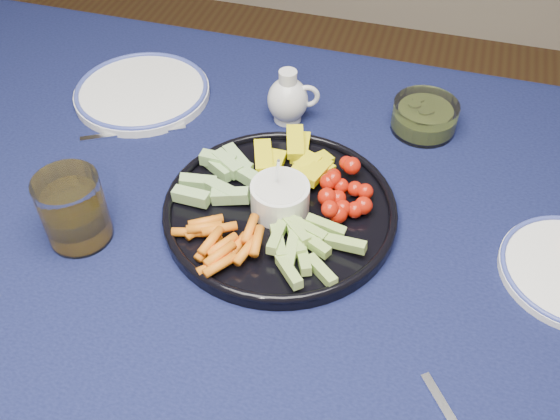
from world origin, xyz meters
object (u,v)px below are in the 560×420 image
(dining_table, at_px, (312,316))
(pickle_bowl, at_px, (424,118))
(side_plate_extra, at_px, (142,91))
(juice_tumbler, at_px, (75,213))
(crudite_platter, at_px, (278,206))
(creamer_pitcher, at_px, (288,99))

(dining_table, height_order, pickle_bowl, pickle_bowl)
(pickle_bowl, height_order, side_plate_extra, pickle_bowl)
(juice_tumbler, relative_size, side_plate_extra, 0.44)
(pickle_bowl, bearing_deg, side_plate_extra, -174.27)
(pickle_bowl, distance_m, side_plate_extra, 0.48)
(side_plate_extra, bearing_deg, dining_table, -37.94)
(dining_table, bearing_deg, side_plate_extra, 142.06)
(dining_table, distance_m, crudite_platter, 0.16)
(creamer_pitcher, height_order, side_plate_extra, creamer_pitcher)
(creamer_pitcher, distance_m, pickle_bowl, 0.22)
(juice_tumbler, xyz_separation_m, side_plate_extra, (-0.06, 0.32, -0.03))
(creamer_pitcher, bearing_deg, juice_tumbler, -121.22)
(crudite_platter, relative_size, creamer_pitcher, 3.55)
(dining_table, relative_size, creamer_pitcher, 18.15)
(side_plate_extra, bearing_deg, crudite_platter, -34.09)
(pickle_bowl, bearing_deg, juice_tumbler, -138.57)
(crudite_platter, height_order, creamer_pitcher, crudite_platter)
(juice_tumbler, bearing_deg, dining_table, 3.69)
(crudite_platter, bearing_deg, dining_table, -50.02)
(dining_table, xyz_separation_m, creamer_pitcher, (-0.12, 0.31, 0.13))
(crudite_platter, relative_size, side_plate_extra, 1.42)
(crudite_platter, xyz_separation_m, pickle_bowl, (0.17, 0.25, 0.00))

